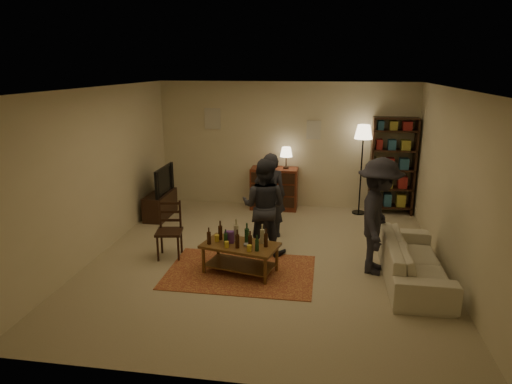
% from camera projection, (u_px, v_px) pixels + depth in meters
% --- Properties ---
extents(floor, '(6.00, 6.00, 0.00)m').
position_uv_depth(floor, '(266.00, 259.00, 7.37)').
color(floor, '#C6B793').
rests_on(floor, ground).
extents(room_shell, '(6.00, 6.00, 6.00)m').
position_uv_depth(room_shell, '(256.00, 123.00, 9.82)').
color(room_shell, beige).
rests_on(room_shell, ground).
extents(rug, '(2.20, 1.50, 0.01)m').
position_uv_depth(rug, '(240.00, 272.00, 6.91)').
color(rug, maroon).
rests_on(rug, ground).
extents(coffee_table, '(1.22, 0.85, 0.79)m').
position_uv_depth(coffee_table, '(240.00, 247.00, 6.80)').
color(coffee_table, brown).
rests_on(coffee_table, ground).
extents(dining_chair, '(0.47, 0.47, 0.93)m').
position_uv_depth(dining_chair, '(170.00, 228.00, 7.38)').
color(dining_chair, black).
rests_on(dining_chair, ground).
extents(tv_stand, '(0.40, 1.00, 1.06)m').
position_uv_depth(tv_stand, '(160.00, 199.00, 9.35)').
color(tv_stand, black).
rests_on(tv_stand, ground).
extents(dresser, '(1.00, 0.50, 1.36)m').
position_uv_depth(dresser, '(274.00, 187.00, 9.85)').
color(dresser, maroon).
rests_on(dresser, ground).
extents(bookshelf, '(0.90, 0.34, 2.02)m').
position_uv_depth(bookshelf, '(392.00, 165.00, 9.40)').
color(bookshelf, black).
rests_on(bookshelf, ground).
extents(floor_lamp, '(0.36, 0.36, 1.87)m').
position_uv_depth(floor_lamp, '(363.00, 138.00, 9.22)').
color(floor_lamp, black).
rests_on(floor_lamp, ground).
extents(sofa, '(0.81, 2.08, 0.61)m').
position_uv_depth(sofa, '(414.00, 261.00, 6.58)').
color(sofa, beige).
rests_on(sofa, ground).
extents(person_left, '(0.60, 0.43, 1.55)m').
position_uv_depth(person_left, '(270.00, 195.00, 8.18)').
color(person_left, '#23232A').
rests_on(person_left, ground).
extents(person_right, '(0.88, 0.75, 1.59)m').
position_uv_depth(person_right, '(264.00, 207.00, 7.45)').
color(person_right, '#282930').
rests_on(person_right, ground).
extents(person_by_sofa, '(0.83, 1.23, 1.75)m').
position_uv_depth(person_by_sofa, '(378.00, 216.00, 6.71)').
color(person_by_sofa, '#232229').
rests_on(person_by_sofa, ground).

